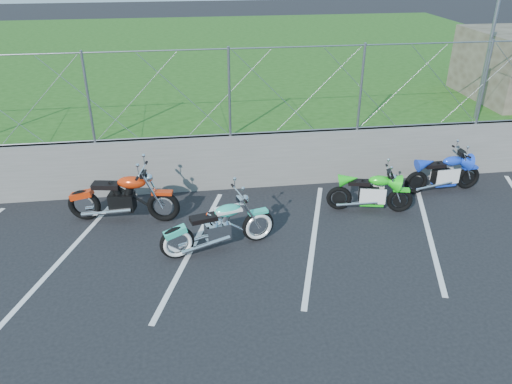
{
  "coord_description": "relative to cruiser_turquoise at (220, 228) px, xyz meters",
  "views": [
    {
      "loc": [
        0.07,
        -7.21,
        5.29
      ],
      "look_at": [
        1.28,
        1.3,
        0.95
      ],
      "focal_mm": 35.0,
      "sensor_mm": 36.0,
      "label": 1
    }
  ],
  "objects": [
    {
      "name": "cruiser_turquoise",
      "position": [
        0.0,
        0.0,
        0.0
      ],
      "size": [
        2.22,
        0.79,
        1.13
      ],
      "rotation": [
        0.0,
        0.0,
        0.25
      ],
      "color": "black",
      "rests_on": "ground"
    },
    {
      "name": "parking_lines",
      "position": [
        0.67,
        0.12,
        -0.45
      ],
      "size": [
        18.29,
        4.31,
        0.01
      ],
      "color": "silver",
      "rests_on": "ground"
    },
    {
      "name": "retaining_wall",
      "position": [
        -0.53,
        2.62,
        0.2
      ],
      "size": [
        30.0,
        0.22,
        1.3
      ],
      "primitive_type": "cube",
      "color": "#61615C",
      "rests_on": "ground"
    },
    {
      "name": "grass_field",
      "position": [
        -0.53,
        12.62,
        0.2
      ],
      "size": [
        30.0,
        20.0,
        1.3
      ],
      "primitive_type": "cube",
      "color": "#1E4A13",
      "rests_on": "ground"
    },
    {
      "name": "sign_pole",
      "position": [
        6.67,
        3.02,
        2.35
      ],
      "size": [
        0.08,
        0.08,
        3.0
      ],
      "primitive_type": "cylinder",
      "color": "gray",
      "rests_on": "grass_field"
    },
    {
      "name": "ground",
      "position": [
        -0.53,
        -0.88,
        -0.45
      ],
      "size": [
        90.0,
        90.0,
        0.0
      ],
      "primitive_type": "plane",
      "color": "black",
      "rests_on": "ground"
    },
    {
      "name": "naked_orange",
      "position": [
        -1.88,
        1.35,
        0.05
      ],
      "size": [
        2.34,
        0.79,
        1.18
      ],
      "rotation": [
        0.0,
        0.0,
        -0.18
      ],
      "color": "black",
      "rests_on": "ground"
    },
    {
      "name": "chain_link_fence",
      "position": [
        -0.53,
        2.62,
        1.85
      ],
      "size": [
        28.0,
        0.03,
        2.0
      ],
      "color": "gray",
      "rests_on": "retaining_wall"
    },
    {
      "name": "sportbike_green",
      "position": [
        3.35,
        1.04,
        -0.04
      ],
      "size": [
        1.83,
        0.66,
        0.96
      ],
      "rotation": [
        0.0,
        0.0,
        -0.23
      ],
      "color": "black",
      "rests_on": "ground"
    },
    {
      "name": "sportbike_blue",
      "position": [
        5.36,
        1.73,
        -0.03
      ],
      "size": [
        1.91,
        0.68,
        0.99
      ],
      "rotation": [
        0.0,
        0.0,
        0.06
      ],
      "color": "black",
      "rests_on": "ground"
    }
  ]
}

